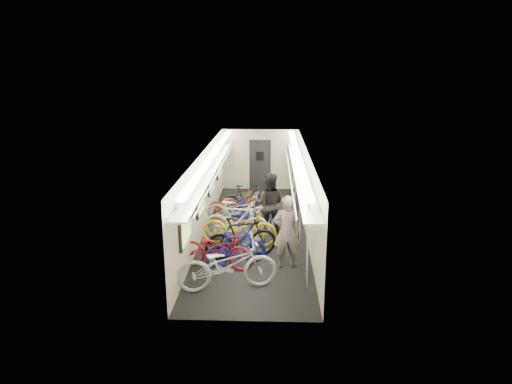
# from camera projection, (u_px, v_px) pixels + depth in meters

# --- Properties ---
(train_car_shell) EXTENTS (10.00, 10.00, 10.00)m
(train_car_shell) POSITION_uv_depth(u_px,v_px,m) (244.00, 172.00, 13.87)
(train_car_shell) COLOR black
(train_car_shell) RESTS_ON ground
(bicycle_0) EXTENTS (2.32, 1.26, 1.16)m
(bicycle_0) POSITION_uv_depth(u_px,v_px,m) (227.00, 265.00, 9.91)
(bicycle_0) COLOR silver
(bicycle_0) RESTS_ON ground
(bicycle_1) EXTENTS (1.60, 0.95, 0.93)m
(bicycle_1) POSITION_uv_depth(u_px,v_px,m) (236.00, 248.00, 11.15)
(bicycle_1) COLOR #1A269E
(bicycle_1) RESTS_ON ground
(bicycle_2) EXTENTS (1.98, 1.10, 0.98)m
(bicycle_2) POSITION_uv_depth(u_px,v_px,m) (217.00, 249.00, 11.00)
(bicycle_2) COLOR maroon
(bicycle_2) RESTS_ON ground
(bicycle_3) EXTENTS (1.94, 1.06, 1.12)m
(bicycle_3) POSITION_uv_depth(u_px,v_px,m) (241.00, 237.00, 11.56)
(bicycle_3) COLOR black
(bicycle_3) RESTS_ON ground
(bicycle_4) EXTENTS (2.14, 0.95, 1.09)m
(bicycle_4) POSITION_uv_depth(u_px,v_px,m) (239.00, 226.00, 12.42)
(bicycle_4) COLOR yellow
(bicycle_4) RESTS_ON ground
(bicycle_5) EXTENTS (1.94, 0.82, 1.13)m
(bicycle_5) POSITION_uv_depth(u_px,v_px,m) (237.00, 221.00, 12.79)
(bicycle_5) COLOR silver
(bicycle_5) RESTS_ON ground
(bicycle_6) EXTENTS (2.14, 1.08, 1.08)m
(bicycle_6) POSITION_uv_depth(u_px,v_px,m) (238.00, 210.00, 13.87)
(bicycle_6) COLOR #A4A3A8
(bicycle_6) RESTS_ON ground
(bicycle_7) EXTENTS (1.61, 0.83, 0.93)m
(bicycle_7) POSITION_uv_depth(u_px,v_px,m) (247.00, 213.00, 13.86)
(bicycle_7) COLOR navy
(bicycle_7) RESTS_ON ground
(bicycle_8) EXTENTS (1.89, 1.09, 0.94)m
(bicycle_8) POSITION_uv_depth(u_px,v_px,m) (235.00, 204.00, 14.72)
(bicycle_8) COLOR maroon
(bicycle_8) RESTS_ON ground
(bicycle_9) EXTENTS (1.67, 0.74, 0.97)m
(bicycle_9) POSITION_uv_depth(u_px,v_px,m) (247.00, 199.00, 15.20)
(bicycle_9) COLOR black
(bicycle_9) RESTS_ON ground
(passenger_near) EXTENTS (0.71, 0.51, 1.81)m
(passenger_near) POSITION_uv_depth(u_px,v_px,m) (287.00, 232.00, 10.98)
(passenger_near) COLOR slate
(passenger_near) RESTS_ON ground
(passenger_mid) EXTENTS (0.97, 0.80, 1.83)m
(passenger_mid) POSITION_uv_depth(u_px,v_px,m) (269.00, 204.00, 13.17)
(passenger_mid) COLOR black
(passenger_mid) RESTS_ON ground
(backpack) EXTENTS (0.28, 0.18, 0.38)m
(backpack) POSITION_uv_depth(u_px,v_px,m) (288.00, 206.00, 11.75)
(backpack) COLOR #A11A10
(backpack) RESTS_ON passenger_near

